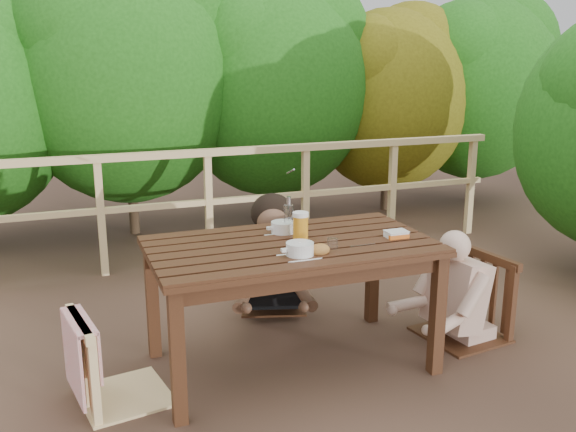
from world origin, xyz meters
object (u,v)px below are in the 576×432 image
object	(u,v)px
bottle	(289,217)
chair_left	(119,316)
soup_far	(283,228)
butter_tub	(396,235)
soup_near	(300,250)
woman	(271,218)
bread_roll	(320,250)
beer_glass	(300,227)
table	(291,306)
chair_right	(465,263)
diner_right	(470,248)
tumbler	(332,245)
chair_far	(272,245)

from	to	relation	value
bottle	chair_left	bearing A→B (deg)	-168.82
soup_far	butter_tub	xyz separation A→B (m)	(0.58, -0.33, -0.01)
chair_left	soup_near	size ratio (longest dim) A/B	3.76
woman	bread_roll	world-z (taller)	woman
chair_left	beer_glass	bearing A→B (deg)	-95.60
table	bottle	world-z (taller)	bottle
chair_left	bread_roll	bearing A→B (deg)	-110.37
chair_right	bread_roll	world-z (taller)	chair_right
beer_glass	bottle	bearing A→B (deg)	100.57
chair_right	diner_right	size ratio (longest dim) A/B	0.84
chair_left	diner_right	xyz separation A→B (m)	(2.18, 0.01, 0.13)
table	diner_right	distance (m)	1.23
chair_left	tumbler	world-z (taller)	chair_left
chair_far	bottle	xyz separation A→B (m)	(-0.15, -0.72, 0.40)
bottle	tumbler	world-z (taller)	bottle
beer_glass	chair_far	bearing A→B (deg)	81.75
diner_right	bread_roll	bearing A→B (deg)	92.72
woman	soup_far	distance (m)	0.73
chair_far	diner_right	xyz separation A→B (m)	(1.01, -0.92, 0.14)
diner_right	butter_tub	distance (m)	0.62
table	tumbler	size ratio (longest dim) A/B	22.00
chair_far	butter_tub	distance (m)	1.13
bread_roll	tumbler	size ratio (longest dim) A/B	1.56
tumbler	bread_roll	bearing A→B (deg)	-151.14
bread_roll	table	bearing A→B (deg)	106.90
soup_near	bread_roll	bearing A→B (deg)	-4.17
chair_left	woman	distance (m)	1.51
chair_far	butter_tub	bearing A→B (deg)	-50.60
butter_tub	chair_far	bearing A→B (deg)	113.24
soup_far	butter_tub	distance (m)	0.67
soup_near	soup_far	size ratio (longest dim) A/B	1.03
diner_right	butter_tub	xyz separation A→B (m)	(-0.59, -0.09, 0.17)
diner_right	chair_left	bearing A→B (deg)	82.58
diner_right	beer_glass	bearing A→B (deg)	79.05
chair_left	chair_far	bearing A→B (deg)	-61.29
tumbler	butter_tub	xyz separation A→B (m)	(0.44, 0.06, -0.01)
bread_roll	beer_glass	distance (m)	0.28
chair_far	tumbler	size ratio (longest dim) A/B	12.64
woman	tumbler	distance (m)	1.09
chair_far	diner_right	world-z (taller)	diner_right
chair_left	chair_far	size ratio (longest dim) A/B	1.02
table	chair_left	distance (m)	0.98
chair_left	bottle	size ratio (longest dim) A/B	3.88
table	butter_tub	xyz separation A→B (m)	(0.61, -0.12, 0.40)
chair_far	butter_tub	xyz separation A→B (m)	(0.42, -1.01, 0.31)
chair_far	beer_glass	bearing A→B (deg)	-81.40
table	bread_roll	distance (m)	0.48
bread_roll	beer_glass	bearing A→B (deg)	90.67
chair_left	soup_far	xyz separation A→B (m)	(1.00, 0.25, 0.31)
soup_far	tumbler	distance (m)	0.42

